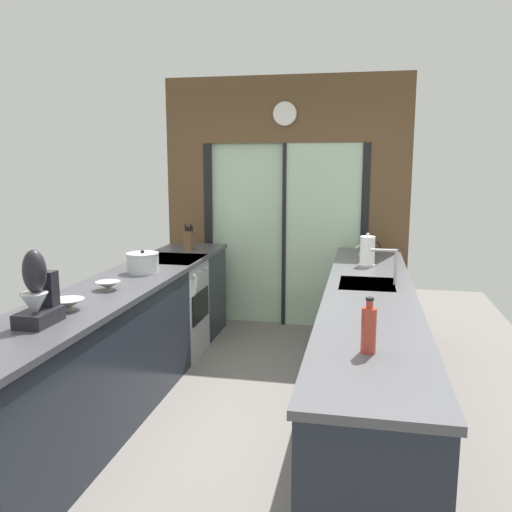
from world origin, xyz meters
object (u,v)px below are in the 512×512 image
Objects in this scene: kettle at (367,247)px; soap_bottle_near at (369,329)px; stand_mixer at (38,296)px; stock_pot at (143,263)px; oven_range at (171,307)px; knife_block at (189,240)px; paper_towel_roll at (367,251)px; soap_bottle_far at (367,247)px; mixing_bowl_far at (108,285)px; mixing_bowl_near at (68,304)px.

kettle is 0.91× the size of soap_bottle_near.
stock_pot is (-0.00, 1.43, -0.08)m from stand_mixer.
knife_block is (0.02, 0.52, 0.56)m from oven_range.
stock_pot is at bearing -159.84° from paper_towel_roll.
soap_bottle_far is (0.00, 2.50, -0.00)m from soap_bottle_near.
kettle is 0.86× the size of paper_towel_roll.
stand_mixer is 1.43m from stock_pot.
kettle is 2.72m from soap_bottle_near.
soap_bottle_near is (1.78, -0.91, 0.08)m from mixing_bowl_far.
kettle reaches higher than oven_range.
mixing_bowl_far is at bearing -89.17° from oven_range.
stand_mixer is (0.00, -0.82, 0.13)m from mixing_bowl_far.
stock_pot is at bearing -90.00° from knife_block.
mixing_bowl_far is 0.83m from stand_mixer.
mixing_bowl_far is at bearing -90.00° from knife_block.
soap_bottle_near is at bearing -56.63° from knife_block.
kettle is at bearing 52.56° from mixing_bowl_near.
kettle is (1.78, 0.02, -0.02)m from knife_block.
mixing_bowl_near is 0.75× the size of soap_bottle_near.
mixing_bowl_far is at bearing -90.00° from stock_pot.
mixing_bowl_far is (0.02, -1.27, 0.50)m from oven_range.
stand_mixer is (0.00, -2.61, 0.06)m from knife_block.
oven_range is 0.77m from knife_block.
knife_block is 1.18m from stock_pot.
oven_range is 3.47× the size of knife_block.
stand_mixer reaches higher than paper_towel_roll.
mixing_bowl_near is 0.82× the size of kettle.
soap_bottle_far reaches higher than mixing_bowl_far.
paper_towel_roll is (1.80, -0.00, 0.59)m from oven_range.
oven_range is 2.19× the size of stand_mixer.
stand_mixer reaches higher than mixing_bowl_near.
mixing_bowl_near is 2.76m from soap_bottle_far.
oven_range is 2.18m from stand_mixer.
stand_mixer is at bearing -90.00° from mixing_bowl_far.
paper_towel_roll is (1.78, 0.65, 0.05)m from stock_pot.
mixing_bowl_far is 0.61m from stock_pot.
mixing_bowl_far is at bearing -138.21° from soap_bottle_far.
stand_mixer reaches higher than mixing_bowl_far.
mixing_bowl_far reaches higher than oven_range.
mixing_bowl_far is (0.00, 0.52, -0.00)m from mixing_bowl_near.
stand_mixer reaches higher than stock_pot.
paper_towel_roll is at bearing 35.39° from mixing_bowl_far.
oven_range is 1.92m from soap_bottle_far.
kettle reaches higher than mixing_bowl_far.
oven_range is at bearing 91.61° from stock_pot.
oven_range is at bearing 129.53° from soap_bottle_near.
oven_range is 3.46× the size of soap_bottle_near.
mixing_bowl_near is at bearing -130.11° from soap_bottle_far.
mixing_bowl_far is 2.19m from paper_towel_roll.
oven_range is 1.36m from mixing_bowl_far.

